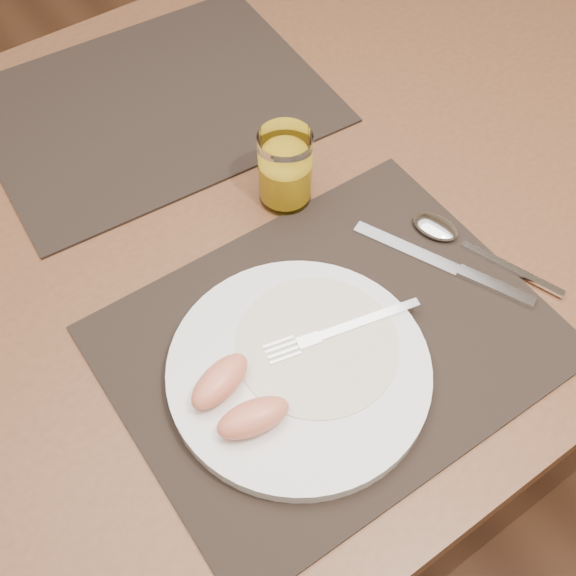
# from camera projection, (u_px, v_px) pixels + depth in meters

# --- Properties ---
(ground) EXTENTS (5.00, 5.00, 0.00)m
(ground) POSITION_uv_depth(u_px,v_px,m) (255.00, 450.00, 1.49)
(ground) COLOR #56321D
(ground) RESTS_ON ground
(table) EXTENTS (1.40, 0.90, 0.75)m
(table) POSITION_uv_depth(u_px,v_px,m) (236.00, 251.00, 0.95)
(table) COLOR brown
(table) RESTS_ON ground
(placemat_near) EXTENTS (0.45, 0.36, 0.00)m
(placemat_near) POSITION_uv_depth(u_px,v_px,m) (331.00, 341.00, 0.77)
(placemat_near) COLOR black
(placemat_near) RESTS_ON table
(placemat_far) EXTENTS (0.47, 0.38, 0.00)m
(placemat_far) POSITION_uv_depth(u_px,v_px,m) (154.00, 104.00, 0.98)
(placemat_far) COLOR black
(placemat_far) RESTS_ON table
(plate) EXTENTS (0.27, 0.27, 0.02)m
(plate) POSITION_uv_depth(u_px,v_px,m) (299.00, 370.00, 0.74)
(plate) COLOR white
(plate) RESTS_ON placemat_near
(plate_dressing) EXTENTS (0.17, 0.17, 0.00)m
(plate_dressing) POSITION_uv_depth(u_px,v_px,m) (317.00, 345.00, 0.74)
(plate_dressing) COLOR white
(plate_dressing) RESTS_ON plate
(fork) EXTENTS (0.17, 0.06, 0.00)m
(fork) POSITION_uv_depth(u_px,v_px,m) (330.00, 333.00, 0.75)
(fork) COLOR silver
(fork) RESTS_ON plate
(knife) EXTENTS (0.10, 0.21, 0.01)m
(knife) POSITION_uv_depth(u_px,v_px,m) (458.00, 270.00, 0.82)
(knife) COLOR silver
(knife) RESTS_ON placemat_near
(spoon) EXTENTS (0.08, 0.19, 0.01)m
(spoon) POSITION_uv_depth(u_px,v_px,m) (447.00, 233.00, 0.84)
(spoon) COLOR silver
(spoon) RESTS_ON placemat_near
(juice_glass) EXTENTS (0.06, 0.06, 0.10)m
(juice_glass) POSITION_uv_depth(u_px,v_px,m) (285.00, 171.00, 0.85)
(juice_glass) COLOR white
(juice_glass) RESTS_ON placemat_near
(grapefruit_wedges) EXTENTS (0.08, 0.10, 0.03)m
(grapefruit_wedges) POSITION_uv_depth(u_px,v_px,m) (236.00, 399.00, 0.69)
(grapefruit_wedges) COLOR #E27F5C
(grapefruit_wedges) RESTS_ON plate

